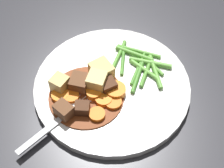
{
  "coord_description": "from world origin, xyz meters",
  "views": [
    {
      "loc": [
        0.11,
        0.34,
        0.49
      ],
      "look_at": [
        0.0,
        0.0,
        0.01
      ],
      "focal_mm": 54.99,
      "sensor_mm": 36.0,
      "label": 1
    }
  ],
  "objects_px": {
    "meat_chunk_1": "(64,111)",
    "carrot_slice_0": "(116,91)",
    "carrot_slice_4": "(60,97)",
    "potato_chunk_1": "(102,71)",
    "carrot_slice_1": "(97,115)",
    "carrot_slice_5": "(94,93)",
    "potato_chunk_2": "(60,84)",
    "potato_chunk_0": "(97,83)",
    "carrot_slice_6": "(71,97)",
    "meat_chunk_0": "(107,84)",
    "meat_chunk_3": "(80,83)",
    "meat_chunk_2": "(82,109)",
    "fork": "(65,116)",
    "carrot_slice_2": "(113,102)",
    "dinner_plate": "(112,86)",
    "carrot_slice_3": "(104,99)"
  },
  "relations": [
    {
      "from": "meat_chunk_1",
      "to": "carrot_slice_0",
      "type": "bearing_deg",
      "value": -170.4
    },
    {
      "from": "carrot_slice_4",
      "to": "potato_chunk_1",
      "type": "relative_size",
      "value": 0.77
    },
    {
      "from": "carrot_slice_1",
      "to": "carrot_slice_5",
      "type": "distance_m",
      "value": 0.04
    },
    {
      "from": "potato_chunk_1",
      "to": "potato_chunk_2",
      "type": "distance_m",
      "value": 0.07
    },
    {
      "from": "potato_chunk_0",
      "to": "potato_chunk_1",
      "type": "bearing_deg",
      "value": -122.04
    },
    {
      "from": "carrot_slice_1",
      "to": "carrot_slice_6",
      "type": "bearing_deg",
      "value": -56.69
    },
    {
      "from": "meat_chunk_0",
      "to": "carrot_slice_5",
      "type": "bearing_deg",
      "value": 19.33
    },
    {
      "from": "carrot_slice_4",
      "to": "potato_chunk_2",
      "type": "xyz_separation_m",
      "value": [
        -0.01,
        -0.02,
        0.01
      ]
    },
    {
      "from": "meat_chunk_3",
      "to": "carrot_slice_5",
      "type": "bearing_deg",
      "value": 128.61
    },
    {
      "from": "meat_chunk_2",
      "to": "fork",
      "type": "distance_m",
      "value": 0.03
    },
    {
      "from": "carrot_slice_1",
      "to": "meat_chunk_0",
      "type": "bearing_deg",
      "value": -122.77
    },
    {
      "from": "carrot_slice_2",
      "to": "meat_chunk_0",
      "type": "relative_size",
      "value": 0.85
    },
    {
      "from": "carrot_slice_2",
      "to": "fork",
      "type": "distance_m",
      "value": 0.08
    },
    {
      "from": "carrot_slice_6",
      "to": "carrot_slice_5",
      "type": "bearing_deg",
      "value": 169.68
    },
    {
      "from": "carrot_slice_2",
      "to": "meat_chunk_0",
      "type": "xyz_separation_m",
      "value": [
        0.0,
        -0.03,
        0.01
      ]
    },
    {
      "from": "potato_chunk_0",
      "to": "dinner_plate",
      "type": "bearing_deg",
      "value": -176.34
    },
    {
      "from": "carrot_slice_4",
      "to": "meat_chunk_2",
      "type": "relative_size",
      "value": 1.18
    },
    {
      "from": "carrot_slice_4",
      "to": "carrot_slice_2",
      "type": "bearing_deg",
      "value": 155.32
    },
    {
      "from": "carrot_slice_1",
      "to": "meat_chunk_2",
      "type": "relative_size",
      "value": 1.13
    },
    {
      "from": "dinner_plate",
      "to": "meat_chunk_1",
      "type": "height_order",
      "value": "meat_chunk_1"
    },
    {
      "from": "carrot_slice_2",
      "to": "potato_chunk_2",
      "type": "bearing_deg",
      "value": -36.59
    },
    {
      "from": "meat_chunk_0",
      "to": "meat_chunk_3",
      "type": "height_order",
      "value": "meat_chunk_3"
    },
    {
      "from": "potato_chunk_0",
      "to": "carrot_slice_1",
      "type": "bearing_deg",
      "value": 72.94
    },
    {
      "from": "meat_chunk_2",
      "to": "carrot_slice_0",
      "type": "bearing_deg",
      "value": -162.91
    },
    {
      "from": "carrot_slice_2",
      "to": "meat_chunk_1",
      "type": "bearing_deg",
      "value": -2.89
    },
    {
      "from": "fork",
      "to": "carrot_slice_0",
      "type": "bearing_deg",
      "value": -168.72
    },
    {
      "from": "dinner_plate",
      "to": "potato_chunk_1",
      "type": "relative_size",
      "value": 7.46
    },
    {
      "from": "carrot_slice_3",
      "to": "carrot_slice_6",
      "type": "bearing_deg",
      "value": -23.65
    },
    {
      "from": "meat_chunk_2",
      "to": "meat_chunk_3",
      "type": "distance_m",
      "value": 0.05
    },
    {
      "from": "meat_chunk_0",
      "to": "meat_chunk_1",
      "type": "height_order",
      "value": "meat_chunk_1"
    },
    {
      "from": "carrot_slice_2",
      "to": "meat_chunk_3",
      "type": "distance_m",
      "value": 0.07
    },
    {
      "from": "dinner_plate",
      "to": "potato_chunk_0",
      "type": "relative_size",
      "value": 8.31
    },
    {
      "from": "carrot_slice_4",
      "to": "meat_chunk_3",
      "type": "height_order",
      "value": "meat_chunk_3"
    },
    {
      "from": "meat_chunk_1",
      "to": "fork",
      "type": "bearing_deg",
      "value": 74.18
    },
    {
      "from": "carrot_slice_2",
      "to": "meat_chunk_2",
      "type": "xyz_separation_m",
      "value": [
        0.05,
        -0.0,
        0.01
      ]
    },
    {
      "from": "potato_chunk_1",
      "to": "dinner_plate",
      "type": "bearing_deg",
      "value": 119.32
    },
    {
      "from": "carrot_slice_3",
      "to": "meat_chunk_3",
      "type": "xyz_separation_m",
      "value": [
        0.03,
        -0.04,
        0.01
      ]
    },
    {
      "from": "dinner_plate",
      "to": "potato_chunk_2",
      "type": "distance_m",
      "value": 0.09
    },
    {
      "from": "dinner_plate",
      "to": "carrot_slice_2",
      "type": "relative_size",
      "value": 9.51
    },
    {
      "from": "potato_chunk_1",
      "to": "carrot_slice_6",
      "type": "bearing_deg",
      "value": 25.3
    },
    {
      "from": "carrot_slice_1",
      "to": "carrot_slice_4",
      "type": "bearing_deg",
      "value": -46.65
    },
    {
      "from": "carrot_slice_4",
      "to": "potato_chunk_0",
      "type": "relative_size",
      "value": 0.86
    },
    {
      "from": "carrot_slice_0",
      "to": "meat_chunk_2",
      "type": "distance_m",
      "value": 0.07
    },
    {
      "from": "dinner_plate",
      "to": "carrot_slice_5",
      "type": "bearing_deg",
      "value": 21.63
    },
    {
      "from": "carrot_slice_0",
      "to": "potato_chunk_0",
      "type": "distance_m",
      "value": 0.03
    },
    {
      "from": "carrot_slice_6",
      "to": "carrot_slice_2",
      "type": "bearing_deg",
      "value": 152.77
    },
    {
      "from": "carrot_slice_6",
      "to": "potato_chunk_0",
      "type": "height_order",
      "value": "potato_chunk_0"
    },
    {
      "from": "carrot_slice_0",
      "to": "carrot_slice_1",
      "type": "relative_size",
      "value": 1.28
    },
    {
      "from": "potato_chunk_0",
      "to": "potato_chunk_1",
      "type": "height_order",
      "value": "potato_chunk_0"
    },
    {
      "from": "potato_chunk_1",
      "to": "fork",
      "type": "height_order",
      "value": "potato_chunk_1"
    }
  ]
}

